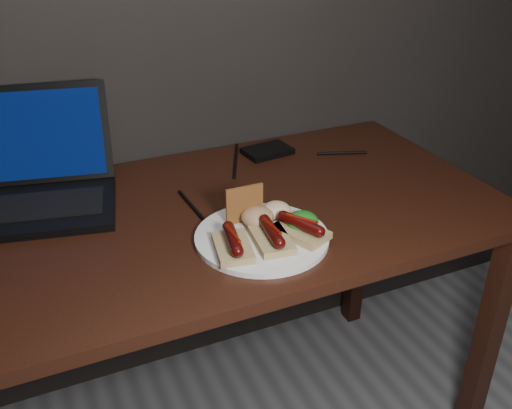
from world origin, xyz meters
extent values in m
cube|color=#35160D|center=(0.00, 1.38, 0.73)|extent=(1.40, 0.70, 0.03)
cube|color=#35160D|center=(0.65, 1.08, 0.36)|extent=(0.05, 0.05, 0.72)
cube|color=#35160D|center=(0.65, 1.68, 0.36)|extent=(0.05, 0.05, 0.72)
cube|color=black|center=(-0.35, 1.53, 0.76)|extent=(0.39, 0.31, 0.02)
cube|color=black|center=(-0.35, 1.53, 0.77)|extent=(0.31, 0.19, 0.00)
cube|color=black|center=(-0.32, 1.69, 0.88)|extent=(0.36, 0.16, 0.23)
cube|color=#081851|center=(-0.32, 1.69, 0.88)|extent=(0.32, 0.14, 0.20)
cube|color=black|center=(0.27, 1.63, 0.76)|extent=(0.14, 0.10, 0.02)
cylinder|color=black|center=(-0.02, 1.41, 0.75)|extent=(0.02, 0.18, 0.01)
cylinder|color=black|center=(0.17, 1.62, 0.75)|extent=(0.10, 0.20, 0.01)
cylinder|color=black|center=(0.46, 1.54, 0.75)|extent=(0.13, 0.06, 0.01)
cylinder|color=white|center=(0.07, 1.22, 0.76)|extent=(0.36, 0.36, 0.01)
cube|color=tan|center=(-0.01, 1.19, 0.77)|extent=(0.09, 0.13, 0.02)
cylinder|color=#480406|center=(-0.01, 1.19, 0.79)|extent=(0.04, 0.10, 0.02)
sphere|color=#480406|center=(-0.02, 1.14, 0.79)|extent=(0.03, 0.02, 0.02)
sphere|color=#480406|center=(0.00, 1.23, 0.79)|extent=(0.03, 0.02, 0.02)
cylinder|color=#5E0D04|center=(-0.01, 1.19, 0.80)|extent=(0.01, 0.07, 0.01)
cube|color=tan|center=(0.08, 1.18, 0.77)|extent=(0.08, 0.12, 0.02)
cylinder|color=#480406|center=(0.08, 1.18, 0.79)|extent=(0.04, 0.10, 0.02)
sphere|color=#480406|center=(0.07, 1.14, 0.79)|extent=(0.02, 0.02, 0.02)
sphere|color=#480406|center=(0.08, 1.23, 0.79)|extent=(0.02, 0.02, 0.02)
cylinder|color=#5E0D04|center=(0.08, 1.18, 0.80)|extent=(0.01, 0.07, 0.01)
cube|color=tan|center=(0.14, 1.19, 0.77)|extent=(0.11, 0.13, 0.02)
cylinder|color=#480406|center=(0.14, 1.19, 0.79)|extent=(0.06, 0.10, 0.02)
sphere|color=#480406|center=(0.16, 1.14, 0.79)|extent=(0.03, 0.02, 0.02)
sphere|color=#480406|center=(0.12, 1.23, 0.79)|extent=(0.03, 0.02, 0.02)
cylinder|color=#5E0D04|center=(0.14, 1.19, 0.80)|extent=(0.05, 0.06, 0.01)
cube|color=#A2632C|center=(0.06, 1.29, 0.80)|extent=(0.09, 0.01, 0.08)
ellipsoid|color=#115511|center=(0.16, 1.21, 0.78)|extent=(0.07, 0.07, 0.04)
ellipsoid|color=maroon|center=(0.08, 1.26, 0.78)|extent=(0.07, 0.07, 0.04)
ellipsoid|color=silver|center=(0.13, 1.28, 0.78)|extent=(0.06, 0.06, 0.04)
camera|label=1|loc=(-0.35, 0.29, 1.39)|focal=40.00mm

